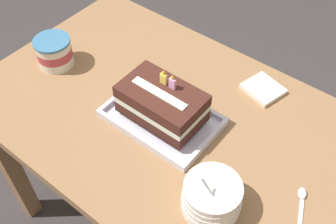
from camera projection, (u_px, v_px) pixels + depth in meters
name	position (u px, v px, depth m)	size (l,w,h in m)	color
dining_table	(173.00, 140.00, 1.23)	(1.20, 0.73, 0.73)	olive
foil_tray	(162.00, 118.00, 1.14)	(0.31, 0.21, 0.02)	silver
birthday_cake	(162.00, 103.00, 1.10)	(0.23, 0.14, 0.14)	#411F18
bowl_stack	(212.00, 197.00, 0.94)	(0.14, 0.14, 0.14)	white
ice_cream_tub	(54.00, 52.00, 1.27)	(0.12, 0.12, 0.10)	silver
serving_spoon_near_tray	(303.00, 197.00, 0.98)	(0.06, 0.12, 0.01)	silver
napkin_pile	(263.00, 89.00, 1.22)	(0.13, 0.12, 0.02)	silver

